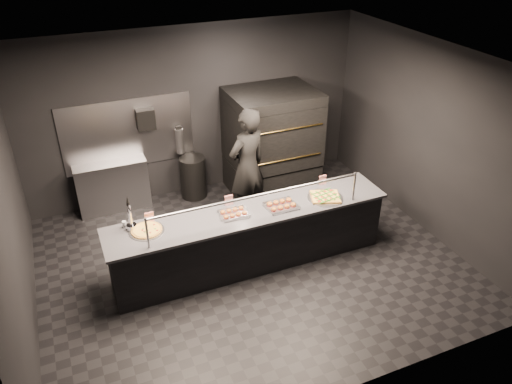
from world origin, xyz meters
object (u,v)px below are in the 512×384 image
(pizza_oven, at_px, (272,142))
(beer_tap, at_px, (131,220))
(fire_extinguisher, at_px, (180,140))
(slider_tray_a, at_px, (234,213))
(prep_shelf, at_px, (113,186))
(slider_tray_b, at_px, (281,205))
(service_counter, at_px, (250,237))
(trash_bin, at_px, (193,177))
(worker, at_px, (247,166))
(towel_dispenser, at_px, (145,119))
(square_pizza, at_px, (325,197))
(round_pizza, at_px, (147,230))

(pizza_oven, height_order, beer_tap, pizza_oven)
(fire_extinguisher, distance_m, beer_tap, 2.55)
(pizza_oven, bearing_deg, slider_tray_a, -127.26)
(prep_shelf, distance_m, fire_extinguisher, 1.39)
(fire_extinguisher, distance_m, slider_tray_b, 2.60)
(service_counter, relative_size, beer_tap, 7.91)
(slider_tray_b, bearing_deg, beer_tap, 172.80)
(fire_extinguisher, height_order, trash_bin, fire_extinguisher)
(beer_tap, distance_m, worker, 2.27)
(prep_shelf, height_order, fire_extinguisher, fire_extinguisher)
(towel_dispenser, bearing_deg, worker, -42.91)
(beer_tap, relative_size, slider_tray_b, 1.09)
(service_counter, height_order, square_pizza, service_counter)
(service_counter, xyz_separation_m, trash_bin, (-0.20, 2.22, -0.08))
(pizza_oven, relative_size, towel_dispenser, 5.46)
(pizza_oven, distance_m, beer_tap, 3.30)
(trash_bin, xyz_separation_m, worker, (0.63, -1.06, 0.60))
(pizza_oven, distance_m, towel_dispenser, 2.23)
(round_pizza, bearing_deg, slider_tray_b, -4.36)
(fire_extinguisher, height_order, round_pizza, fire_extinguisher)
(service_counter, xyz_separation_m, slider_tray_a, (-0.25, -0.00, 0.48))
(slider_tray_b, relative_size, square_pizza, 0.91)
(fire_extinguisher, xyz_separation_m, slider_tray_b, (0.80, -2.47, -0.11))
(pizza_oven, bearing_deg, towel_dispenser, 166.86)
(prep_shelf, distance_m, slider_tray_b, 3.19)
(beer_tap, xyz_separation_m, slider_tray_a, (1.38, -0.19, -0.12))
(service_counter, distance_m, fire_extinguisher, 2.50)
(slider_tray_a, distance_m, square_pizza, 1.40)
(slider_tray_a, bearing_deg, square_pizza, -4.26)
(slider_tray_b, bearing_deg, square_pizza, -2.74)
(round_pizza, relative_size, worker, 0.24)
(towel_dispenser, height_order, trash_bin, towel_dispenser)
(prep_shelf, relative_size, worker, 0.61)
(pizza_oven, bearing_deg, beer_tap, -148.78)
(fire_extinguisher, bearing_deg, trash_bin, -50.19)
(beer_tap, height_order, worker, worker)
(service_counter, bearing_deg, square_pizza, -5.23)
(prep_shelf, relative_size, towel_dispenser, 3.43)
(service_counter, distance_m, slider_tray_b, 0.67)
(round_pizza, bearing_deg, worker, 30.00)
(pizza_oven, distance_m, slider_tray_a, 2.39)
(beer_tap, bearing_deg, slider_tray_b, -7.20)
(service_counter, xyz_separation_m, towel_dispenser, (-0.90, 2.39, 1.09))
(service_counter, xyz_separation_m, prep_shelf, (-1.60, 2.32, -0.01))
(service_counter, relative_size, round_pizza, 8.73)
(slider_tray_a, xyz_separation_m, square_pizza, (1.40, -0.10, -0.01))
(square_pizza, bearing_deg, towel_dispenser, 129.41)
(prep_shelf, height_order, beer_tap, beer_tap)
(beer_tap, relative_size, round_pizza, 1.10)
(prep_shelf, bearing_deg, beer_tap, -90.59)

